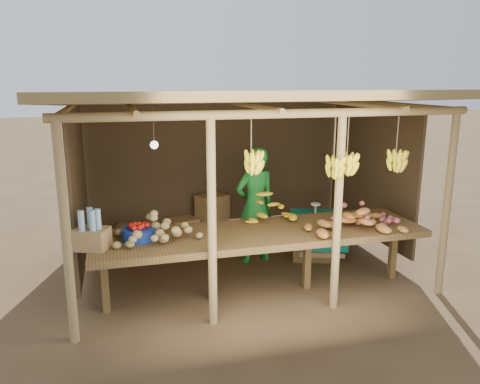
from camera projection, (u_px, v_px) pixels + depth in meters
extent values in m
plane|color=brown|center=(240.00, 264.00, 6.58)|extent=(60.00, 60.00, 0.00)
cylinder|color=#A28553|center=(66.00, 236.00, 4.39)|extent=(0.09, 0.09, 2.20)
cylinder|color=#A28553|center=(447.00, 206.00, 5.45)|extent=(0.09, 0.09, 2.20)
cylinder|color=#A28553|center=(83.00, 175.00, 7.20)|extent=(0.09, 0.09, 2.20)
cylinder|color=#A28553|center=(332.00, 163.00, 8.27)|extent=(0.09, 0.09, 2.20)
cylinder|color=#A28553|center=(212.00, 225.00, 4.74)|extent=(0.09, 0.09, 2.20)
cylinder|color=#A28553|center=(338.00, 215.00, 5.10)|extent=(0.09, 0.09, 2.20)
cylinder|color=#A28553|center=(279.00, 114.00, 4.66)|extent=(4.40, 0.09, 0.09)
cylinder|color=#A28553|center=(216.00, 101.00, 7.48)|extent=(4.40, 0.09, 0.09)
cube|color=olive|center=(240.00, 99.00, 6.05)|extent=(4.70, 3.50, 0.28)
cube|color=#493722|center=(217.00, 162.00, 7.69)|extent=(4.20, 0.04, 1.98)
cube|color=#493722|center=(79.00, 186.00, 5.96)|extent=(0.04, 2.40, 1.98)
cube|color=#493722|center=(370.00, 170.00, 7.02)|extent=(0.04, 2.40, 1.98)
cube|color=brown|center=(261.00, 234.00, 5.51)|extent=(3.90, 1.05, 0.08)
cube|color=brown|center=(105.00, 282.00, 5.15)|extent=(0.08, 0.08, 0.72)
cube|color=brown|center=(212.00, 271.00, 5.46)|extent=(0.08, 0.08, 0.72)
cube|color=brown|center=(307.00, 261.00, 5.76)|extent=(0.08, 0.08, 0.72)
cube|color=brown|center=(393.00, 252.00, 6.06)|extent=(0.08, 0.08, 0.72)
cylinder|color=navy|center=(139.00, 234.00, 5.19)|extent=(0.36, 0.36, 0.13)
cube|color=#9B7645|center=(91.00, 239.00, 4.90)|extent=(0.42, 0.38, 0.22)
imported|color=#1A7627|center=(255.00, 205.00, 6.54)|extent=(0.66, 0.50, 1.64)
cube|color=brown|center=(315.00, 237.00, 6.82)|extent=(0.78, 0.72, 0.59)
cube|color=#0B8374|center=(315.00, 216.00, 6.75)|extent=(0.87, 0.81, 0.06)
cube|color=#9B7645|center=(213.00, 227.00, 7.63)|extent=(0.55, 0.51, 0.36)
cube|color=#9B7645|center=(212.00, 206.00, 7.55)|extent=(0.55, 0.51, 0.36)
cube|color=#9B7645|center=(183.00, 229.00, 7.50)|extent=(0.55, 0.51, 0.36)
ellipsoid|color=#493722|center=(121.00, 237.00, 6.97)|extent=(0.43, 0.43, 0.58)
ellipsoid|color=#493722|center=(148.00, 235.00, 7.07)|extent=(0.43, 0.43, 0.58)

